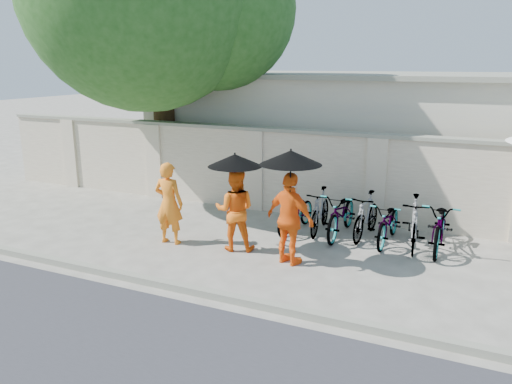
% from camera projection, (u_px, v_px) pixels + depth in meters
% --- Properties ---
extents(ground, '(80.00, 80.00, 0.00)m').
position_uv_depth(ground, '(236.00, 257.00, 9.56)').
color(ground, '#A6A193').
extents(kerb, '(40.00, 0.16, 0.12)m').
position_uv_depth(kerb, '(190.00, 289.00, 8.05)').
color(kerb, gray).
rests_on(kerb, ground).
extents(compound_wall, '(20.00, 0.30, 2.00)m').
position_uv_depth(compound_wall, '(334.00, 177.00, 11.74)').
color(compound_wall, beige).
rests_on(compound_wall, ground).
extents(building_behind, '(14.00, 6.00, 3.20)m').
position_uv_depth(building_behind, '(404.00, 134.00, 14.54)').
color(building_behind, beige).
rests_on(building_behind, ground).
extents(shade_tree, '(6.70, 6.20, 8.20)m').
position_uv_depth(shade_tree, '(156.00, 1.00, 12.36)').
color(shade_tree, '#3C2813').
rests_on(shade_tree, ground).
extents(monk_left, '(0.64, 0.44, 1.69)m').
position_uv_depth(monk_left, '(169.00, 203.00, 10.11)').
color(monk_left, orange).
rests_on(monk_left, ground).
extents(monk_center, '(0.94, 0.83, 1.63)m').
position_uv_depth(monk_center, '(235.00, 210.00, 9.76)').
color(monk_center, orange).
rests_on(monk_center, ground).
extents(parasol_center, '(1.04, 1.04, 1.02)m').
position_uv_depth(parasol_center, '(235.00, 160.00, 9.42)').
color(parasol_center, black).
rests_on(parasol_center, ground).
extents(monk_right, '(1.09, 0.71, 1.72)m').
position_uv_depth(monk_right, '(290.00, 219.00, 9.04)').
color(monk_right, orange).
rests_on(monk_right, ground).
extents(parasol_right, '(1.10, 1.10, 1.16)m').
position_uv_depth(parasol_right, '(291.00, 158.00, 8.67)').
color(parasol_right, black).
rests_on(parasol_right, ground).
extents(bike_0, '(0.75, 1.69, 0.86)m').
position_uv_depth(bike_0, '(296.00, 212.00, 10.95)').
color(bike_0, gray).
rests_on(bike_0, ground).
extents(bike_1, '(0.56, 1.63, 0.96)m').
position_uv_depth(bike_1, '(320.00, 211.00, 10.86)').
color(bike_1, gray).
rests_on(bike_1, ground).
extents(bike_2, '(0.68, 1.89, 0.99)m').
position_uv_depth(bike_2, '(342.00, 214.00, 10.61)').
color(bike_2, gray).
rests_on(bike_2, ground).
extents(bike_3, '(0.60, 1.66, 0.98)m').
position_uv_depth(bike_3, '(366.00, 216.00, 10.49)').
color(bike_3, gray).
rests_on(bike_3, ground).
extents(bike_4, '(0.67, 1.73, 0.90)m').
position_uv_depth(bike_4, '(389.00, 222.00, 10.19)').
color(bike_4, gray).
rests_on(bike_4, ground).
extents(bike_5, '(0.69, 1.77, 1.04)m').
position_uv_depth(bike_5, '(414.00, 223.00, 9.93)').
color(bike_5, gray).
rests_on(bike_5, ground).
extents(bike_6, '(0.69, 1.95, 1.02)m').
position_uv_depth(bike_6, '(441.00, 225.00, 9.82)').
color(bike_6, gray).
rests_on(bike_6, ground).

